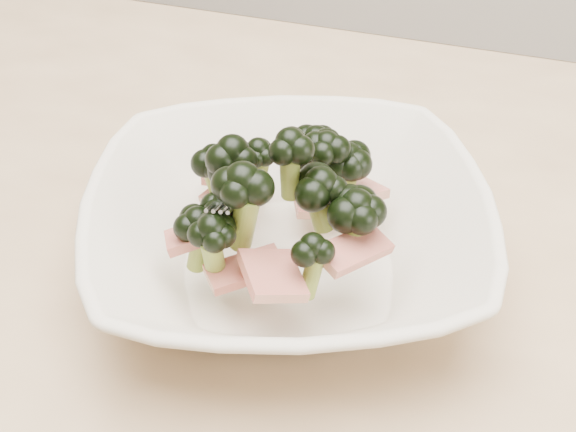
# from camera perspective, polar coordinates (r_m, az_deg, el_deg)

# --- Properties ---
(dining_table) EXTENTS (1.20, 0.80, 0.75)m
(dining_table) POSITION_cam_1_polar(r_m,az_deg,el_deg) (0.66, -0.44, -9.84)
(dining_table) COLOR tan
(dining_table) RESTS_ON ground
(broccoli_dish) EXTENTS (0.36, 0.36, 0.13)m
(broccoli_dish) POSITION_cam_1_polar(r_m,az_deg,el_deg) (0.56, -0.10, -0.86)
(broccoli_dish) COLOR beige
(broccoli_dish) RESTS_ON dining_table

